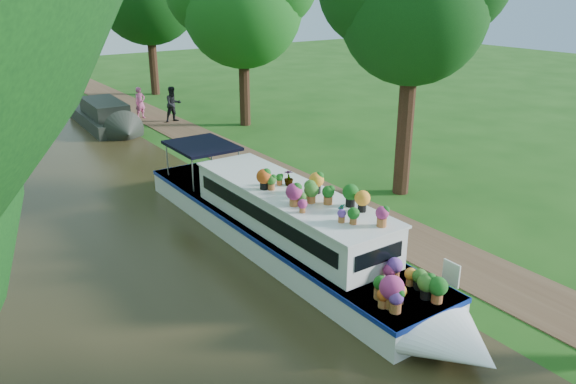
{
  "coord_description": "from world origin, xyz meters",
  "views": [
    {
      "loc": [
        -10.25,
        -10.16,
        7.03
      ],
      "look_at": [
        -1.47,
        2.47,
        1.3
      ],
      "focal_mm": 35.0,
      "sensor_mm": 36.0,
      "label": 1
    }
  ],
  "objects": [
    {
      "name": "plant_boat",
      "position": [
        -2.25,
        1.28,
        0.85
      ],
      "size": [
        2.29,
        13.52,
        2.3
      ],
      "color": "white",
      "rests_on": "canal_water"
    },
    {
      "name": "second_boat",
      "position": [
        -1.75,
        18.66,
        0.57
      ],
      "size": [
        2.35,
        7.27,
        1.39
      ],
      "rotation": [
        0.0,
        0.0,
        -0.05
      ],
      "color": "black",
      "rests_on": "canal_water"
    },
    {
      "name": "pedestrian_dark",
      "position": [
        1.67,
        17.75,
        0.97
      ],
      "size": [
        0.94,
        0.75,
        1.88
      ],
      "primitive_type": "imported",
      "rotation": [
        0.0,
        0.0,
        0.04
      ],
      "color": "black",
      "rests_on": "towpath"
    },
    {
      "name": "ground",
      "position": [
        0.0,
        0.0,
        0.0
      ],
      "size": [
        100.0,
        100.0,
        0.0
      ],
      "primitive_type": "plane",
      "color": "#1A4B12",
      "rests_on": "ground"
    },
    {
      "name": "towpath",
      "position": [
        1.2,
        0.0,
        0.01
      ],
      "size": [
        2.2,
        100.0,
        0.03
      ],
      "primitive_type": "cube",
      "color": "brown",
      "rests_on": "ground"
    },
    {
      "name": "pedestrian_pink",
      "position": [
        0.5,
        19.52,
        0.89
      ],
      "size": [
        0.71,
        0.55,
        1.72
      ],
      "primitive_type": "imported",
      "rotation": [
        0.0,
        0.0,
        0.24
      ],
      "color": "#C9527B",
      "rests_on": "towpath"
    },
    {
      "name": "verge_plant",
      "position": [
        -0.6,
        5.0,
        0.23
      ],
      "size": [
        0.46,
        0.41,
        0.46
      ],
      "primitive_type": "imported",
      "rotation": [
        0.0,
        0.0,
        -0.14
      ],
      "color": "#347021",
      "rests_on": "ground"
    },
    {
      "name": "canal_water",
      "position": [
        -6.0,
        0.0,
        0.01
      ],
      "size": [
        10.0,
        100.0,
        0.02
      ],
      "primitive_type": "cube",
      "color": "#2D2613",
      "rests_on": "ground"
    }
  ]
}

